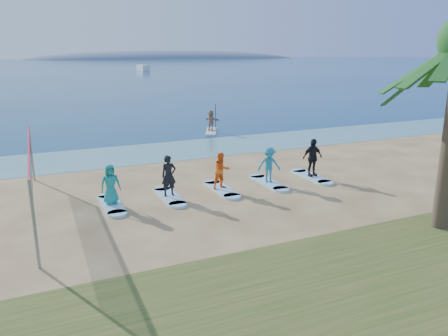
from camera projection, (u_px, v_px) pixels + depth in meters
name	position (u px, v px, depth m)	size (l,w,h in m)	color
ground	(217.00, 214.00, 15.57)	(600.00, 600.00, 0.00)	tan
shallow_water	(144.00, 153.00, 24.80)	(600.00, 600.00, 0.00)	teal
ocean	(39.00, 67.00, 156.24)	(600.00, 600.00, 0.00)	navy
island_ridge	(172.00, 59.00, 317.23)	(220.00, 56.00, 18.00)	slate
volleyball_net	(30.00, 162.00, 15.23)	(0.22, 9.09, 2.50)	gray
paddleboard	(211.00, 131.00, 31.25)	(0.70, 3.00, 0.12)	silver
paddleboarder	(211.00, 120.00, 31.04)	(1.36, 0.43, 1.46)	tan
boat_offshore_b	(143.00, 71.00, 125.25)	(2.17, 5.28, 1.68)	silver
surfboard_0	(112.00, 205.00, 16.45)	(0.70, 2.20, 0.09)	#A4E0FF
student_0	(110.00, 184.00, 16.24)	(0.74, 0.48, 1.52)	teal
surfboard_1	(170.00, 196.00, 17.35)	(0.70, 2.20, 0.09)	#A4E0FF
student_1	(169.00, 176.00, 17.13)	(0.59, 0.39, 1.63)	black
surfboard_2	(221.00, 189.00, 18.26)	(0.70, 2.20, 0.09)	#A4E0FF
student_2	(221.00, 171.00, 18.05)	(0.74, 0.58, 1.53)	orange
surfboard_3	(269.00, 183.00, 19.16)	(0.70, 2.20, 0.09)	#A4E0FF
student_3	(269.00, 165.00, 18.95)	(1.00, 0.57, 1.55)	teal
surfboard_4	(311.00, 177.00, 20.07)	(0.70, 2.20, 0.09)	#A4E0FF
student_4	(312.00, 158.00, 19.83)	(1.02, 0.42, 1.73)	black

